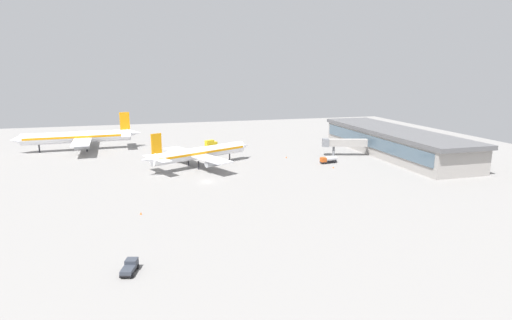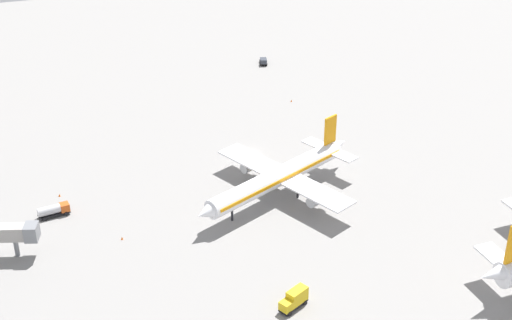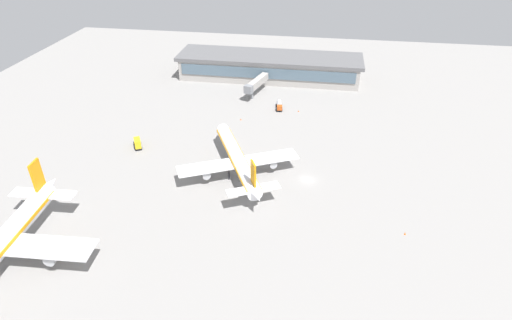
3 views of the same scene
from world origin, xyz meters
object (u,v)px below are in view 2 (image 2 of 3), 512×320
airplane_at_gate (279,176)px  safety_cone_near_gate (122,238)px  pushback_tractor (263,61)px  safety_cone_far_side (59,195)px  catering_truck (294,299)px  safety_cone_mid_apron (291,101)px  fuel_truck (54,210)px

airplane_at_gate → safety_cone_near_gate: 34.87m
pushback_tractor → safety_cone_near_gate: bearing=-19.4°
safety_cone_near_gate → safety_cone_far_side: size_ratio=1.00×
catering_truck → safety_cone_near_gate: 37.98m
airplane_at_gate → safety_cone_mid_apron: airplane_at_gate is taller
fuel_truck → safety_cone_near_gate: (12.60, 11.71, -1.09)m
airplane_at_gate → safety_cone_far_side: size_ratio=68.02×
safety_cone_far_side → catering_truck: bearing=35.1°
safety_cone_near_gate → safety_cone_mid_apron: size_ratio=1.00×
airplane_at_gate → catering_truck: size_ratio=6.99×
fuel_truck → catering_truck: bearing=-58.0°
airplane_at_gate → safety_cone_near_gate: airplane_at_gate is taller
fuel_truck → safety_cone_near_gate: bearing=-56.1°
safety_cone_far_side → pushback_tractor: bearing=131.9°
airplane_at_gate → catering_truck: bearing=48.5°
pushback_tractor → safety_cone_near_gate: 96.54m
airplane_at_gate → pushback_tractor: size_ratio=8.59×
safety_cone_mid_apron → safety_cone_near_gate: bearing=-47.0°
airplane_at_gate → safety_cone_mid_apron: bearing=-139.8°
pushback_tractor → safety_cone_mid_apron: size_ratio=7.92×
safety_cone_mid_apron → safety_cone_far_side: (30.26, -63.89, 0.00)m
fuel_truck → pushback_tractor: fuel_truck is taller
catering_truck → safety_cone_mid_apron: size_ratio=9.73×
airplane_at_gate → pushback_tractor: 76.48m
pushback_tractor → safety_cone_mid_apron: 28.64m
safety_cone_near_gate → safety_cone_far_side: bearing=-153.5°
safety_cone_far_side → safety_cone_mid_apron: bearing=115.3°
airplane_at_gate → fuel_truck: airplane_at_gate is taller
fuel_truck → safety_cone_mid_apron: size_ratio=10.87×
pushback_tractor → safety_cone_mid_apron: (28.58, -1.77, -0.67)m
safety_cone_mid_apron → pushback_tractor: bearing=176.5°
airplane_at_gate → fuel_truck: 46.49m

